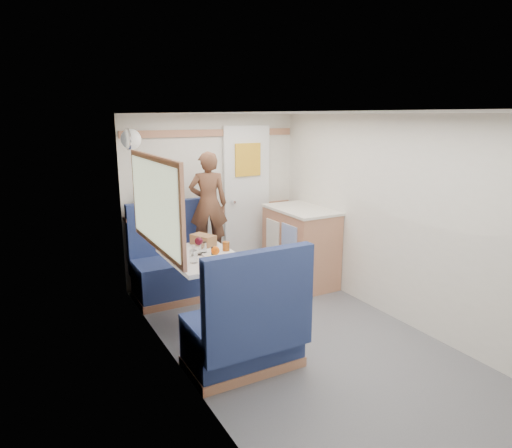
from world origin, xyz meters
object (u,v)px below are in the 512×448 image
tumbler_right (203,247)px  salt_grinder (194,250)px  person (208,204)px  pepper_grinder (213,252)px  tumbler_left (194,257)px  cheese_block (214,258)px  bench_near (246,335)px  beer_glass (226,247)px  wine_glass (199,242)px  bread_loaf (203,240)px  dome_light (131,139)px  galley_counter (300,246)px  tray (222,258)px  dinette_table (203,271)px  duffel_bag (161,205)px  orange_fruit (215,251)px  bench_far (174,271)px  tumbler_mid (169,242)px

tumbler_right → salt_grinder: (-0.11, -0.03, -0.00)m
person → salt_grinder: (-0.48, -0.77, -0.26)m
pepper_grinder → tumbler_left: bearing=-159.0°
cheese_block → pepper_grinder: (0.06, 0.15, 0.01)m
bench_near → tumbler_left: (-0.15, 0.69, 0.48)m
tumbler_right → beer_glass: 0.21m
person → tumbler_right: size_ratio=11.52×
wine_glass → bread_loaf: wine_glass is taller
person → pepper_grinder: 1.00m
person → beer_glass: bearing=97.6°
person → tumbler_right: person is taller
cheese_block → wine_glass: size_ratio=0.63×
dome_light → galley_counter: (1.86, -0.30, -1.28)m
tray → beer_glass: 0.21m
tumbler_left → wine_glass: bearing=56.5°
dinette_table → galley_counter: bearing=20.5°
bench_near → person: size_ratio=0.91×
beer_glass → pepper_grinder: 0.17m
duffel_bag → salt_grinder: bearing=-73.1°
orange_fruit → salt_grinder: size_ratio=0.85×
galley_counter → duffel_bag: (-1.50, 0.57, 0.54)m
galley_counter → bread_loaf: bearing=-169.9°
bench_far → bread_loaf: bench_far is taller
tray → pepper_grinder: (-0.04, 0.11, 0.04)m
bench_far → bench_near: bearing=-90.0°
tray → beer_glass: beer_glass is taller
bench_near → tray: 0.80m
orange_fruit → tumbler_right: (-0.05, 0.17, -0.01)m
person → beer_glass: person is taller
cheese_block → dome_light: bearing=110.2°
dome_light → tumbler_left: bearing=-77.0°
dome_light → salt_grinder: (0.32, -0.80, -0.98)m
galley_counter → person: person is taller
galley_counter → tray: galley_counter is taller
duffel_bag → tray: duffel_bag is taller
galley_counter → wine_glass: galley_counter is taller
beer_glass → tumbler_left: bearing=-159.5°
bench_near → orange_fruit: bearing=83.7°
bench_far → pepper_grinder: bench_far is taller
bench_near → pepper_grinder: (0.07, 0.78, 0.47)m
bench_near → orange_fruit: (0.08, 0.77, 0.48)m
galley_counter → salt_grinder: 1.64m
bench_near → tumbler_left: bench_near is taller
galley_counter → person: 1.23m
tray → tumbler_mid: tumbler_mid is taller
orange_fruit → tumbler_left: bearing=-163.2°
galley_counter → tumbler_mid: size_ratio=7.50×
dome_light → tumbler_right: bearing=-61.0°
tumbler_mid → bread_loaf: (0.33, -0.06, -0.01)m
bench_near → pepper_grinder: bench_near is taller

